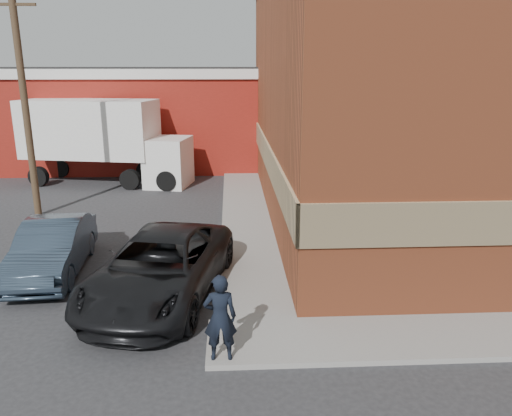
# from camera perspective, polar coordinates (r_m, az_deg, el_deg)

# --- Properties ---
(ground) EXTENTS (90.00, 90.00, 0.00)m
(ground) POSITION_cam_1_polar(r_m,az_deg,el_deg) (11.56, -2.87, -13.09)
(ground) COLOR #28282B
(ground) RESTS_ON ground
(brick_building) EXTENTS (14.25, 18.25, 9.36)m
(brick_building) POSITION_cam_1_polar(r_m,az_deg,el_deg) (20.93, 21.37, 12.28)
(brick_building) COLOR #A94D2B
(brick_building) RESTS_ON ground
(sidewalk_west) EXTENTS (1.80, 18.00, 0.12)m
(sidewalk_west) POSITION_cam_1_polar(r_m,az_deg,el_deg) (19.91, -1.25, -0.31)
(sidewalk_west) COLOR gray
(sidewalk_west) RESTS_ON ground
(warehouse) EXTENTS (16.30, 8.30, 5.60)m
(warehouse) POSITION_cam_1_polar(r_m,az_deg,el_deg) (30.85, -14.49, 10.15)
(warehouse) COLOR maroon
(warehouse) RESTS_ON ground
(utility_pole) EXTENTS (2.00, 0.26, 9.00)m
(utility_pole) POSITION_cam_1_polar(r_m,az_deg,el_deg) (20.57, -25.06, 12.03)
(utility_pole) COLOR #4A3725
(utility_pole) RESTS_ON ground
(man) EXTENTS (0.65, 0.44, 1.75)m
(man) POSITION_cam_1_polar(r_m,az_deg,el_deg) (9.73, -4.13, -12.38)
(man) COLOR black
(man) RESTS_ON sidewalk_south
(sedan) EXTENTS (1.86, 4.60, 1.49)m
(sedan) POSITION_cam_1_polar(r_m,az_deg,el_deg) (15.00, -22.24, -4.25)
(sedan) COLOR #303F50
(sedan) RESTS_ON ground
(suv_a) EXTENTS (3.84, 6.23, 1.61)m
(suv_a) POSITION_cam_1_polar(r_m,az_deg,el_deg) (12.67, -10.88, -6.65)
(suv_a) COLOR black
(suv_a) RESTS_ON ground
(box_truck) EXTENTS (8.58, 4.02, 4.08)m
(box_truck) POSITION_cam_1_polar(r_m,az_deg,el_deg) (25.54, -16.79, 7.86)
(box_truck) COLOR white
(box_truck) RESTS_ON ground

